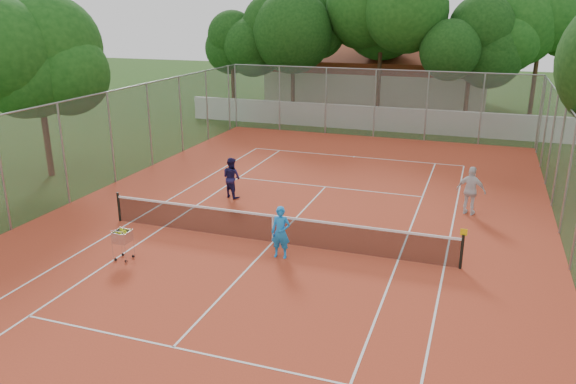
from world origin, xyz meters
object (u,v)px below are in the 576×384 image
(ball_hopper, at_px, (123,244))
(player_far_right, at_px, (471,191))
(tennis_net, at_px, (273,228))
(player_near, at_px, (281,232))
(player_far_left, at_px, (232,178))
(clubhouse, at_px, (379,77))

(ball_hopper, bearing_deg, player_far_right, 37.72)
(tennis_net, height_order, ball_hopper, ball_hopper)
(player_far_right, bearing_deg, tennis_net, 53.52)
(player_far_right, bearing_deg, ball_hopper, 52.13)
(player_near, bearing_deg, player_far_left, 124.13)
(player_near, height_order, player_far_right, player_far_right)
(clubhouse, relative_size, player_near, 9.99)
(player_far_left, xyz_separation_m, player_far_right, (9.22, 1.11, 0.09))
(clubhouse, distance_m, player_far_right, 25.39)
(player_near, relative_size, player_far_right, 0.89)
(clubhouse, bearing_deg, player_far_left, -92.81)
(clubhouse, distance_m, player_far_left, 25.24)
(player_near, xyz_separation_m, player_far_right, (5.34, 5.92, 0.10))
(player_near, relative_size, player_far_left, 0.99)
(player_far_left, bearing_deg, tennis_net, 152.38)
(tennis_net, height_order, player_far_left, player_far_left)
(tennis_net, distance_m, clubhouse, 29.12)
(tennis_net, xyz_separation_m, clubhouse, (-2.00, 29.00, 1.69))
(tennis_net, xyz_separation_m, player_near, (0.64, -0.99, 0.33))
(tennis_net, relative_size, ball_hopper, 11.58)
(tennis_net, xyz_separation_m, player_far_right, (5.98, 4.93, 0.43))
(player_far_left, bearing_deg, player_far_right, -151.03)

